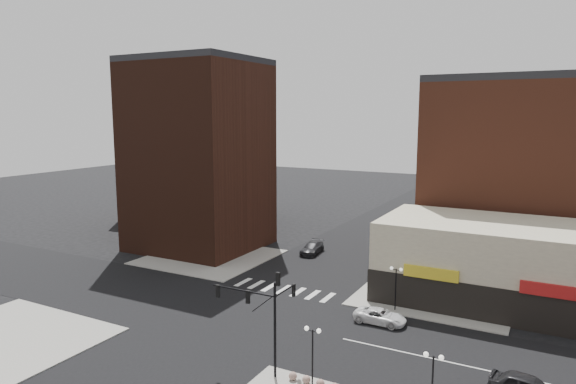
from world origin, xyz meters
The scene contains 15 objects.
ground centered at (0.00, 0.00, 0.00)m, with size 240.00×240.00×0.00m, color black.
road_ew centered at (0.00, 0.00, 0.01)m, with size 200.00×14.00×0.02m, color black.
road_ns centered at (0.00, 0.00, 0.01)m, with size 14.00×200.00×0.02m, color black.
sidewalk_nw centered at (-14.50, 14.50, 0.06)m, with size 15.00×15.00×0.12m, color gray.
sidewalk_ne centered at (14.50, 14.50, 0.06)m, with size 15.00×15.00×0.12m, color gray.
building_nw centered at (-19.00, 18.50, 12.50)m, with size 16.00×15.00×25.00m, color #391C12.
building_nw_low centered at (-32.00, 34.00, 6.00)m, with size 20.00×18.00×12.00m, color #391C12.
building_ne_midrise centered at (19.00, 29.50, 11.00)m, with size 18.00×15.00×22.00m, color brown.
building_ne_row centered at (21.00, 15.00, 3.30)m, with size 24.20×12.20×8.00m.
traffic_signal centered at (7.24, -7.83, 4.96)m, with size 5.59×3.09×7.77m.
street_lamp_se_a centered at (11.00, -8.00, 3.29)m, with size 1.22×0.32×4.16m.
street_lamp_se_b centered at (19.00, -8.00, 3.29)m, with size 1.22×0.32×4.16m.
street_lamp_ne centered at (12.00, 8.00, 3.29)m, with size 1.22×0.32×4.16m.
white_suv centered at (11.66, 4.56, 0.64)m, with size 2.13×4.62×1.28m, color white.
dark_sedan_north centered at (-3.58, 22.44, 0.75)m, with size 2.11×5.19×1.51m, color black.
Camera 1 is at (24.95, -37.47, 18.43)m, focal length 32.00 mm.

